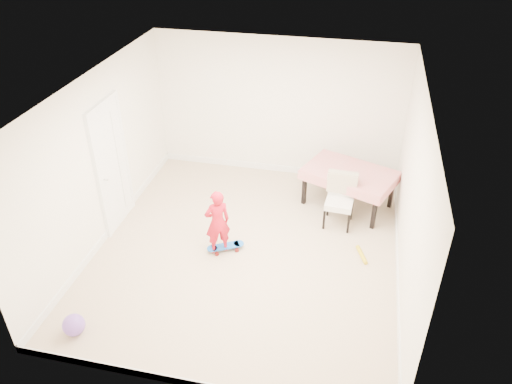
% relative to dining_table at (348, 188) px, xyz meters
% --- Properties ---
extents(ground, '(5.00, 5.00, 0.00)m').
position_rel_dining_table_xyz_m(ground, '(-1.41, -1.59, -0.34)').
color(ground, tan).
rests_on(ground, ground).
extents(ceiling, '(4.50, 5.00, 0.04)m').
position_rel_dining_table_xyz_m(ceiling, '(-1.41, -1.59, 2.24)').
color(ceiling, white).
rests_on(ceiling, wall_back).
extents(wall_back, '(4.50, 0.04, 2.60)m').
position_rel_dining_table_xyz_m(wall_back, '(-1.41, 0.89, 0.96)').
color(wall_back, white).
rests_on(wall_back, ground).
extents(wall_front, '(4.50, 0.04, 2.60)m').
position_rel_dining_table_xyz_m(wall_front, '(-1.41, -4.07, 0.96)').
color(wall_front, white).
rests_on(wall_front, ground).
extents(wall_left, '(0.04, 5.00, 2.60)m').
position_rel_dining_table_xyz_m(wall_left, '(-3.64, -1.59, 0.96)').
color(wall_left, white).
rests_on(wall_left, ground).
extents(wall_right, '(0.04, 5.00, 2.60)m').
position_rel_dining_table_xyz_m(wall_right, '(0.82, -1.59, 0.96)').
color(wall_right, white).
rests_on(wall_right, ground).
extents(door, '(0.11, 0.94, 2.11)m').
position_rel_dining_table_xyz_m(door, '(-3.63, -1.29, 0.68)').
color(door, white).
rests_on(door, ground).
extents(baseboard_back, '(4.50, 0.02, 0.12)m').
position_rel_dining_table_xyz_m(baseboard_back, '(-1.41, 0.90, -0.28)').
color(baseboard_back, white).
rests_on(baseboard_back, ground).
extents(baseboard_front, '(4.50, 0.02, 0.12)m').
position_rel_dining_table_xyz_m(baseboard_front, '(-1.41, -4.08, -0.28)').
color(baseboard_front, white).
rests_on(baseboard_front, ground).
extents(baseboard_left, '(0.02, 5.00, 0.12)m').
position_rel_dining_table_xyz_m(baseboard_left, '(-3.65, -1.59, -0.28)').
color(baseboard_left, white).
rests_on(baseboard_left, ground).
extents(baseboard_right, '(0.02, 5.00, 0.12)m').
position_rel_dining_table_xyz_m(baseboard_right, '(0.83, -1.59, -0.28)').
color(baseboard_right, white).
rests_on(baseboard_right, ground).
extents(dining_table, '(1.71, 1.41, 0.68)m').
position_rel_dining_table_xyz_m(dining_table, '(0.00, 0.00, 0.00)').
color(dining_table, '#BB0B09').
rests_on(dining_table, ground).
extents(dining_chair, '(0.52, 0.60, 0.89)m').
position_rel_dining_table_xyz_m(dining_chair, '(-0.11, -0.59, 0.10)').
color(dining_chair, silver).
rests_on(dining_chair, ground).
extents(skateboard, '(0.61, 0.46, 0.09)m').
position_rel_dining_table_xyz_m(skateboard, '(-1.72, -1.65, -0.30)').
color(skateboard, blue).
rests_on(skateboard, ground).
extents(child, '(0.46, 0.42, 1.06)m').
position_rel_dining_table_xyz_m(child, '(-1.81, -1.72, 0.19)').
color(child, red).
rests_on(child, ground).
extents(balloon, '(0.28, 0.28, 0.28)m').
position_rel_dining_table_xyz_m(balloon, '(-3.13, -3.64, -0.20)').
color(balloon, '#7E50C1').
rests_on(balloon, ground).
extents(foam_toy, '(0.20, 0.40, 0.06)m').
position_rel_dining_table_xyz_m(foam_toy, '(0.32, -1.35, -0.31)').
color(foam_toy, gold).
rests_on(foam_toy, ground).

